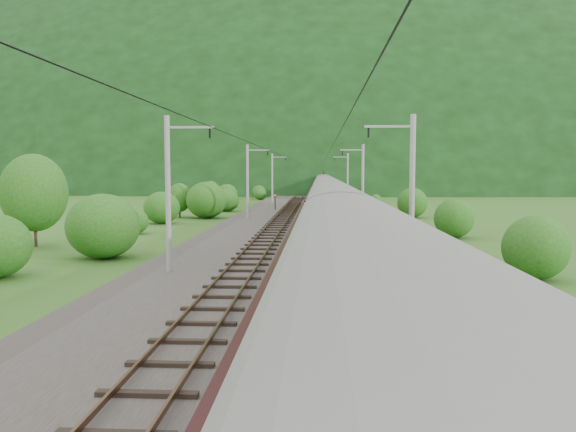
{
  "coord_description": "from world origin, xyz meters",
  "views": [
    {
      "loc": [
        1.56,
        -28.38,
        5.52
      ],
      "look_at": [
        -0.44,
        7.41,
        2.6
      ],
      "focal_mm": 35.0,
      "sensor_mm": 36.0,
      "label": 1
    }
  ],
  "objects": [
    {
      "name": "ground",
      "position": [
        0.0,
        0.0,
        0.0
      ],
      "size": [
        600.0,
        600.0,
        0.0
      ],
      "primitive_type": "plane",
      "color": "#2F4D18",
      "rests_on": "ground"
    },
    {
      "name": "railbed",
      "position": [
        0.0,
        10.0,
        0.15
      ],
      "size": [
        14.0,
        220.0,
        0.3
      ],
      "primitive_type": "cube",
      "color": "#38332D",
      "rests_on": "ground"
    },
    {
      "name": "track_left",
      "position": [
        -2.4,
        10.0,
        0.37
      ],
      "size": [
        2.4,
        220.0,
        0.27
      ],
      "color": "brown",
      "rests_on": "railbed"
    },
    {
      "name": "track_right",
      "position": [
        2.4,
        10.0,
        0.37
      ],
      "size": [
        2.4,
        220.0,
        0.27
      ],
      "color": "brown",
      "rests_on": "railbed"
    },
    {
      "name": "catenary_left",
      "position": [
        -6.12,
        32.0,
        4.5
      ],
      "size": [
        2.54,
        192.28,
        8.0
      ],
      "color": "gray",
      "rests_on": "railbed"
    },
    {
      "name": "catenary_right",
      "position": [
        6.12,
        32.0,
        4.5
      ],
      "size": [
        2.54,
        192.28,
        8.0
      ],
      "color": "gray",
      "rests_on": "railbed"
    },
    {
      "name": "overhead_wires",
      "position": [
        0.0,
        10.0,
        7.1
      ],
      "size": [
        4.83,
        198.0,
        0.03
      ],
      "color": "black",
      "rests_on": "ground"
    },
    {
      "name": "mountain_main",
      "position": [
        0.0,
        260.0,
        0.0
      ],
      "size": [
        504.0,
        360.0,
        244.0
      ],
      "primitive_type": "ellipsoid",
      "color": "black",
      "rests_on": "ground"
    },
    {
      "name": "mountain_ridge",
      "position": [
        -120.0,
        300.0,
        0.0
      ],
      "size": [
        336.0,
        280.0,
        132.0
      ],
      "primitive_type": "ellipsoid",
      "color": "black",
      "rests_on": "ground"
    },
    {
      "name": "train",
      "position": [
        2.4,
        2.8,
        3.48
      ],
      "size": [
        2.93,
        162.67,
        5.09
      ],
      "color": "black",
      "rests_on": "ground"
    },
    {
      "name": "hazard_post_near",
      "position": [
        0.03,
        34.49,
        1.0
      ],
      "size": [
        0.15,
        0.15,
        1.41
      ],
      "primitive_type": "cylinder",
      "color": "red",
      "rests_on": "railbed"
    },
    {
      "name": "hazard_post_far",
      "position": [
        0.29,
        24.91,
        1.04
      ],
      "size": [
        0.16,
        0.16,
        1.49
      ],
      "primitive_type": "cylinder",
      "color": "red",
      "rests_on": "railbed"
    },
    {
      "name": "signal",
      "position": [
        -4.29,
        45.8,
        1.49
      ],
      "size": [
        0.22,
        0.22,
        2.03
      ],
      "color": "black",
      "rests_on": "railbed"
    },
    {
      "name": "vegetation_left",
      "position": [
        -14.4,
        7.3,
        2.53
      ],
      "size": [
        13.02,
        148.15,
        7.0
      ],
      "color": "#1C4C14",
      "rests_on": "ground"
    },
    {
      "name": "vegetation_right",
      "position": [
        12.38,
        14.55,
        1.4
      ],
      "size": [
        4.59,
        101.18,
        3.15
      ],
      "color": "#1C4C14",
      "rests_on": "ground"
    }
  ]
}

